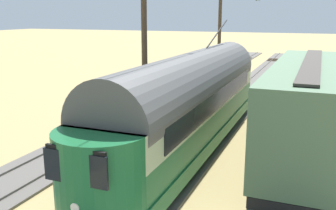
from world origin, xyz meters
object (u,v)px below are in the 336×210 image
(catenary_pole_mid_near, at_px, (146,55))
(switch_stand, at_px, (335,84))
(vintage_streetcar, at_px, (191,100))
(boxcar_adjacent, at_px, (308,107))
(catenary_pole_foreground, at_px, (220,38))
(spare_tie_stack, at_px, (146,87))

(catenary_pole_mid_near, distance_m, switch_stand, 17.37)
(vintage_streetcar, height_order, boxcar_adjacent, vintage_streetcar)
(catenary_pole_foreground, relative_size, spare_tie_stack, 3.15)
(spare_tie_stack, bearing_deg, boxcar_adjacent, 139.70)
(boxcar_adjacent, xyz_separation_m, catenary_pole_mid_near, (7.56, -0.44, 1.79))
(vintage_streetcar, distance_m, boxcar_adjacent, 4.87)
(catenary_pole_foreground, bearing_deg, spare_tie_stack, 43.28)
(catenary_pole_foreground, bearing_deg, boxcar_adjacent, 116.75)
(boxcar_adjacent, distance_m, catenary_pole_mid_near, 7.79)
(boxcar_adjacent, xyz_separation_m, switch_stand, (-1.50, -14.90, -1.46))
(vintage_streetcar, xyz_separation_m, boxcar_adjacent, (-4.76, -0.99, -0.10))
(catenary_pole_foreground, relative_size, switch_stand, 6.12)
(vintage_streetcar, distance_m, catenary_pole_foreground, 16.32)
(switch_stand, distance_m, spare_tie_stack, 14.56)
(boxcar_adjacent, height_order, catenary_pole_foreground, catenary_pole_foreground)
(boxcar_adjacent, xyz_separation_m, spare_tie_stack, (12.36, -10.48, -1.89))
(boxcar_adjacent, distance_m, spare_tie_stack, 16.32)
(catenary_pole_foreground, height_order, switch_stand, catenary_pole_foreground)
(vintage_streetcar, height_order, catenary_pole_foreground, catenary_pole_foreground)
(catenary_pole_foreground, distance_m, catenary_pole_mid_near, 14.56)
(catenary_pole_foreground, height_order, catenary_pole_mid_near, same)
(switch_stand, bearing_deg, vintage_streetcar, 68.48)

